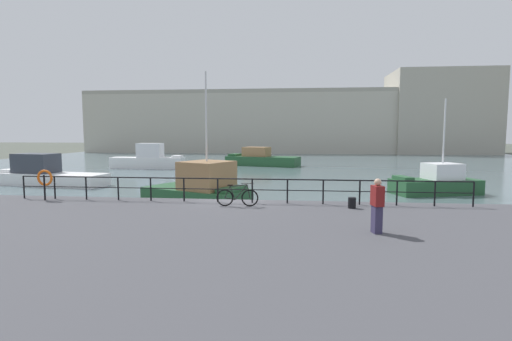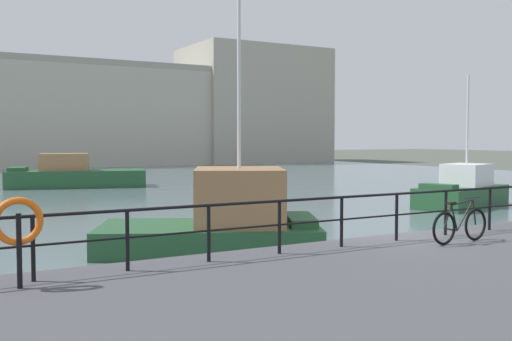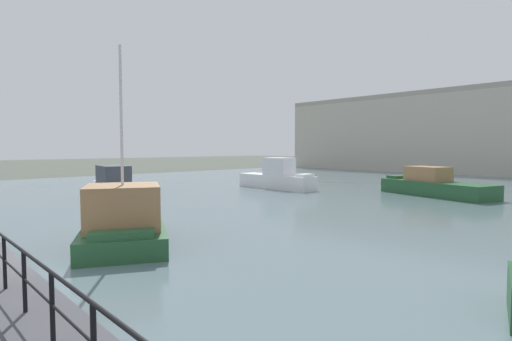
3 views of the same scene
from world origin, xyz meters
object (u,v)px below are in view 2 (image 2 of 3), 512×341
at_px(parked_bicycle, 460,225).
at_px(life_ring_stand, 18,224).
at_px(moored_green_narrowboat, 462,191).
at_px(moored_white_yacht, 74,175).
at_px(harbor_building, 92,114).
at_px(moored_red_daysailer, 223,220).

xyz_separation_m(parked_bicycle, life_ring_stand, (-8.97, 0.59, 0.59)).
bearing_deg(life_ring_stand, moored_green_narrowboat, 24.56).
height_order(moored_green_narrowboat, parked_bicycle, moored_green_narrowboat).
height_order(parked_bicycle, life_ring_stand, life_ring_stand).
relative_size(moored_white_yacht, parked_bicycle, 5.05).
xyz_separation_m(harbor_building, moored_green_narrowboat, (4.17, -50.61, -5.31)).
height_order(moored_green_narrowboat, moored_red_daysailer, moored_red_daysailer).
relative_size(moored_green_narrowboat, parked_bicycle, 3.42).
distance_m(harbor_building, moored_white_yacht, 32.50).
height_order(harbor_building, parked_bicycle, harbor_building).
relative_size(moored_red_daysailer, life_ring_stand, 5.21).
bearing_deg(life_ring_stand, moored_white_yacht, 76.12).
distance_m(harbor_building, parked_bicycle, 61.10).
bearing_deg(moored_red_daysailer, harbor_building, 105.88).
xyz_separation_m(moored_white_yacht, parked_bicycle, (1.78, -29.69, 0.46)).
relative_size(harbor_building, moored_green_narrowboat, 12.50).
height_order(moored_red_daysailer, moored_white_yacht, moored_red_daysailer).
xyz_separation_m(moored_green_narrowboat, parked_bicycle, (-11.35, -9.88, 0.52)).
relative_size(harbor_building, life_ring_stand, 54.10).
bearing_deg(harbor_building, moored_white_yacht, -106.21).
distance_m(moored_green_narrowboat, moored_white_yacht, 23.77).
bearing_deg(moored_green_narrowboat, life_ring_stand, 7.94).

